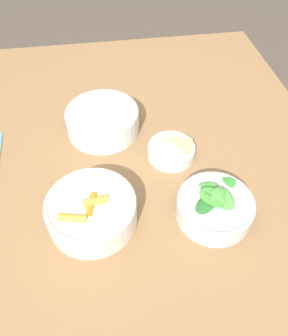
{
  "coord_description": "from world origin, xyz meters",
  "views": [
    {
      "loc": [
        -0.61,
        0.11,
        1.37
      ],
      "look_at": [
        -0.1,
        0.03,
        0.78
      ],
      "focal_mm": 35.0,
      "sensor_mm": 36.0,
      "label": 1
    }
  ],
  "objects": [
    {
      "name": "bowl_cookies",
      "position": [
        -0.04,
        -0.05,
        0.77
      ],
      "size": [
        0.12,
        0.12,
        0.04
      ],
      "color": "silver",
      "rests_on": "dining_table"
    },
    {
      "name": "bowl_beans_hotdog",
      "position": [
        0.09,
        0.11,
        0.78
      ],
      "size": [
        0.2,
        0.2,
        0.07
      ],
      "color": "silver",
      "rests_on": "dining_table"
    },
    {
      "name": "ground_plane",
      "position": [
        0.0,
        0.0,
        0.0
      ],
      "size": [
        10.0,
        10.0,
        0.0
      ],
      "primitive_type": "plane",
      "color": "#4C4238"
    },
    {
      "name": "bowl_greens",
      "position": [
        -0.23,
        -0.11,
        0.78
      ],
      "size": [
        0.17,
        0.17,
        0.09
      ],
      "color": "silver",
      "rests_on": "dining_table"
    },
    {
      "name": "bowl_carrots",
      "position": [
        -0.2,
        0.16,
        0.78
      ],
      "size": [
        0.19,
        0.19,
        0.07
      ],
      "color": "silver",
      "rests_on": "dining_table"
    },
    {
      "name": "dining_table",
      "position": [
        0.0,
        0.0,
        0.64
      ],
      "size": [
        1.19,
        0.96,
        0.75
      ],
      "color": "olive",
      "rests_on": "ground_plane"
    }
  ]
}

